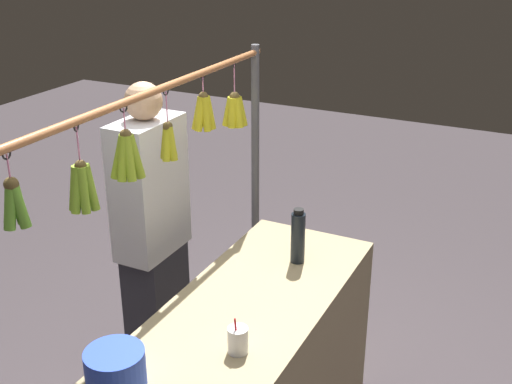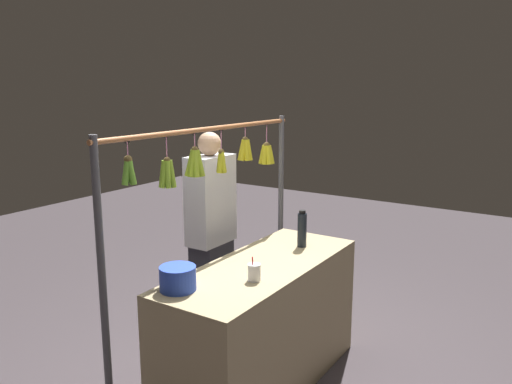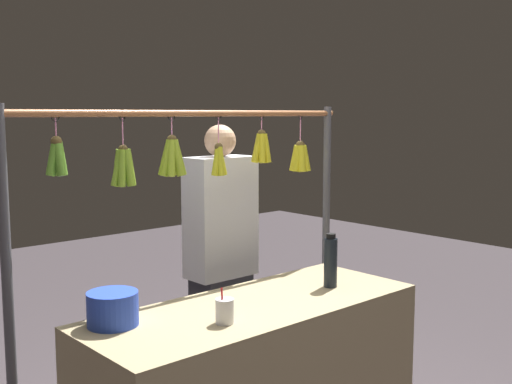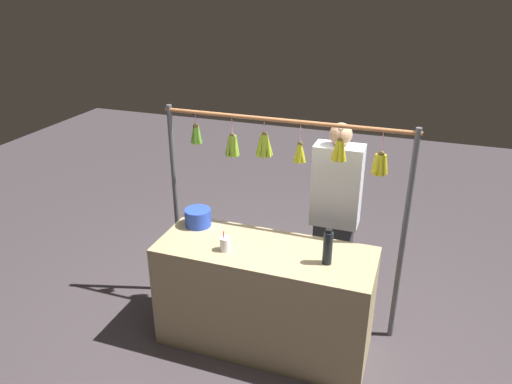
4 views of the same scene
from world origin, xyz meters
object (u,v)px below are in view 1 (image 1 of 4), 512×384
blue_bucket (115,369)px  drink_cup (238,340)px  vendor_person (153,244)px  water_bottle (298,237)px

blue_bucket → drink_cup: (-0.36, 0.29, -0.02)m
blue_bucket → vendor_person: 1.17m
water_bottle → drink_cup: water_bottle is taller
blue_bucket → vendor_person: (-1.02, -0.55, -0.12)m
water_bottle → drink_cup: bearing=5.6°
drink_cup → water_bottle: bearing=-174.4°
water_bottle → blue_bucket: 1.14m
vendor_person → drink_cup: bearing=52.0°
blue_bucket → drink_cup: bearing=141.1°
water_bottle → blue_bucket: water_bottle is taller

